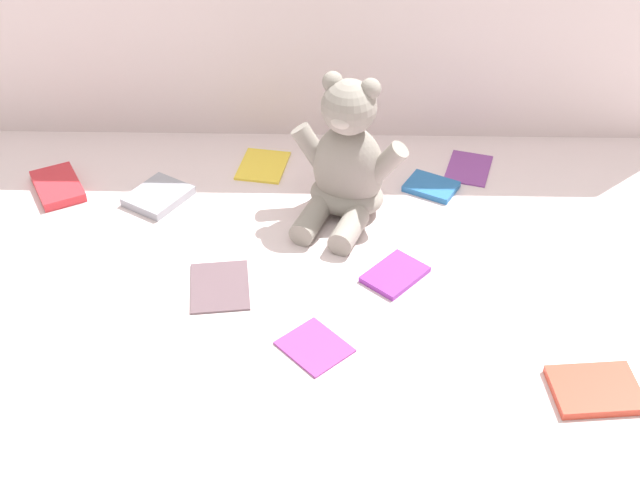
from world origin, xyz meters
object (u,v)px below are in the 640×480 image
(book_case_2, at_px, (58,186))
(book_case_7, at_px, (431,187))
(book_case_4, at_px, (158,196))
(book_case_8, at_px, (395,274))
(book_case_6, at_px, (263,165))
(book_case_5, at_px, (469,168))
(book_case_1, at_px, (220,286))
(teddy_bear, at_px, (347,164))
(book_case_3, at_px, (315,346))
(book_case_0, at_px, (595,390))

(book_case_2, relative_size, book_case_7, 1.36)
(book_case_4, relative_size, book_case_8, 1.06)
(book_case_2, height_order, book_case_8, book_case_2)
(book_case_6, bearing_deg, book_case_5, 9.29)
(book_case_2, height_order, book_case_4, book_case_2)
(book_case_1, height_order, book_case_8, book_case_8)
(teddy_bear, relative_size, book_case_3, 2.75)
(book_case_0, height_order, book_case_2, book_case_2)
(teddy_bear, bearing_deg, book_case_0, -30.71)
(book_case_5, bearing_deg, teddy_bear, -133.68)
(book_case_1, bearing_deg, teddy_bear, 39.22)
(book_case_0, bearing_deg, book_case_7, -165.02)
(teddy_bear, bearing_deg, book_case_7, 43.54)
(teddy_bear, bearing_deg, book_case_6, 159.51)
(book_case_8, bearing_deg, book_case_4, 15.37)
(teddy_bear, xyz_separation_m, book_case_5, (0.25, 0.15, -0.10))
(book_case_0, bearing_deg, teddy_bear, -146.65)
(book_case_5, xyz_separation_m, book_case_8, (-0.17, -0.35, 0.00))
(book_case_2, distance_m, book_case_5, 0.83)
(book_case_8, bearing_deg, book_case_3, 93.94)
(book_case_6, height_order, book_case_7, book_case_7)
(book_case_2, distance_m, book_case_4, 0.21)
(book_case_0, bearing_deg, book_case_5, -174.80)
(book_case_4, xyz_separation_m, book_case_8, (0.45, -0.22, -0.00))
(book_case_4, distance_m, book_case_5, 0.63)
(book_case_0, relative_size, book_case_3, 1.27)
(teddy_bear, relative_size, book_case_5, 2.35)
(book_case_0, relative_size, book_case_8, 1.21)
(book_case_0, distance_m, book_case_5, 0.62)
(book_case_3, xyz_separation_m, book_case_5, (0.30, 0.52, -0.00))
(book_case_3, distance_m, book_case_8, 0.22)
(book_case_2, bearing_deg, book_case_4, -36.70)
(book_case_2, relative_size, book_case_8, 1.24)
(book_case_0, relative_size, book_case_4, 1.14)
(book_case_3, bearing_deg, book_case_0, 125.57)
(book_case_1, distance_m, book_case_7, 0.49)
(book_case_2, distance_m, book_case_7, 0.74)
(book_case_3, distance_m, book_case_6, 0.53)
(book_case_4, distance_m, book_case_7, 0.54)
(book_case_4, distance_m, book_case_6, 0.23)
(teddy_bear, xyz_separation_m, book_case_2, (-0.57, 0.05, -0.09))
(teddy_bear, height_order, book_case_5, teddy_bear)
(book_case_2, bearing_deg, book_case_0, -57.14)
(teddy_bear, distance_m, book_case_0, 0.60)
(book_case_2, xyz_separation_m, book_case_6, (0.40, 0.09, -0.00))
(book_case_3, xyz_separation_m, book_case_6, (-0.12, 0.52, 0.00))
(book_case_3, height_order, book_case_7, book_case_7)
(book_case_3, bearing_deg, book_case_6, -119.99)
(book_case_5, bearing_deg, book_case_4, -152.68)
(book_case_3, relative_size, book_case_4, 0.90)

